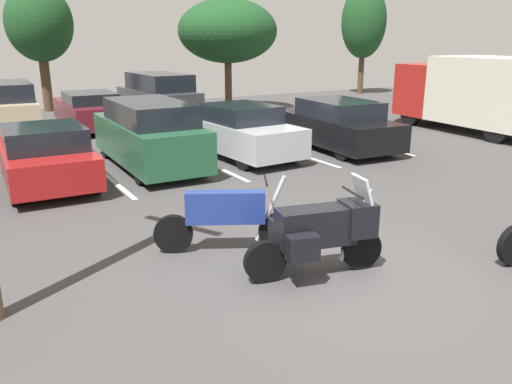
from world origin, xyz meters
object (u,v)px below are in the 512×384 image
Objects in this scene: car_green at (149,134)px; car_far_champagne at (7,109)px; car_red at (45,155)px; car_black at (335,124)px; car_silver at (239,131)px; motorcycle_touring at (322,231)px; car_far_charcoal at (158,98)px; motorcycle_third at (227,217)px; car_far_maroon at (89,110)px; box_truck at (480,92)px.

car_far_champagne is (-2.76, 7.20, 0.05)m from car_green.
car_black is (8.58, -0.15, 0.05)m from car_red.
car_silver is 0.93× the size of car_black.
car_far_charcoal is at bearing 78.72° from motorcycle_touring.
car_far_maroon is (0.92, 13.22, 0.10)m from motorcycle_third.
motorcycle_touring is 0.44× the size of car_green.
box_truck reaches higher than motorcycle_touring.
car_red is at bearing -110.39° from car_far_maroon.
car_far_champagne is at bearing 127.01° from car_silver.
box_truck is at bearing -40.99° from car_far_charcoal.
car_far_champagne reaches higher than car_green.
car_far_charcoal is (2.95, 14.78, 0.31)m from motorcycle_touring.
car_far_charcoal is (3.75, 13.33, 0.40)m from motorcycle_third.
motorcycle_third is 6.08m from car_red.
car_green is at bearing -111.91° from car_far_charcoal.
car_far_champagne is (-0.06, 7.56, 0.24)m from car_red.
car_far_charcoal is at bearing 88.51° from car_silver.
car_far_champagne reaches higher than motorcycle_touring.
motorcycle_third is 13.25m from car_far_maroon.
car_green is 1.04× the size of car_silver.
car_red reaches higher than motorcycle_third.
box_truck is at bearing -2.11° from car_red.
motorcycle_touring is 13.99m from box_truck.
car_far_champagne reaches higher than car_black.
box_truck is at bearing -33.31° from car_far_maroon.
car_far_maroon is 14.54m from box_truck.
car_far_maroon is at bearing -2.80° from car_far_champagne.
car_far_champagne is (-8.64, 7.71, 0.19)m from car_black.
car_black is 1.04× the size of car_far_charcoal.
car_far_charcoal is 12.34m from box_truck.
car_far_charcoal reaches higher than car_far_champagne.
car_black is at bearing 39.93° from motorcycle_third.
motorcycle_touring is 9.26m from car_black.
motorcycle_touring reaches higher than car_far_maroon.
car_far_maroon is (-2.64, 7.10, -0.04)m from car_silver.
car_silver is at bearing 59.82° from motorcycle_third.
car_silver reaches higher than car_far_maroon.
box_truck is (6.31, -0.40, 0.72)m from car_black.
car_silver is 9.56m from box_truck.
car_far_charcoal is at bearing 139.01° from box_truck.
box_truck is at bearing -4.27° from car_green.
motorcycle_touring is at bearing -90.46° from car_green.
motorcycle_third is at bearing -72.43° from car_red.
box_truck is (14.95, -8.11, 0.53)m from car_far_champagne.
car_far_charcoal reaches higher than motorcycle_touring.
motorcycle_touring is 7.71m from car_red.
motorcycle_touring is 0.46× the size of car_silver.
car_red is 0.69× the size of box_truck.
car_red is 9.39m from car_far_charcoal.
car_far_champagne is 0.99× the size of car_far_charcoal.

